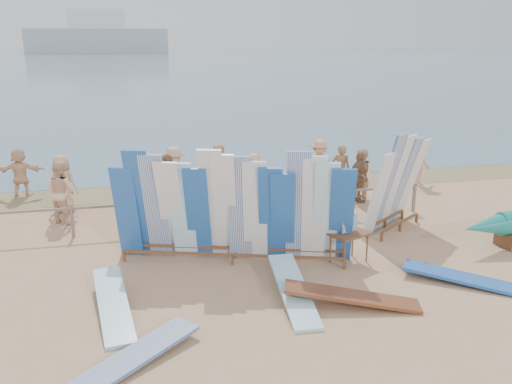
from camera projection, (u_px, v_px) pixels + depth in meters
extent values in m
plane|color=tan|center=(241.00, 268.00, 12.60)|extent=(160.00, 160.00, 0.00)
cube|color=slate|center=(139.00, 60.00, 132.63)|extent=(320.00, 240.00, 0.02)
cube|color=olive|center=(202.00, 188.00, 19.35)|extent=(40.00, 2.60, 0.01)
cube|color=#999EA3|center=(98.00, 41.00, 177.73)|extent=(45.00, 8.00, 8.00)
cube|color=silver|center=(96.00, 19.00, 175.81)|extent=(18.00, 6.00, 6.00)
cube|color=#7C6A5E|center=(220.00, 199.00, 15.19)|extent=(12.00, 0.06, 0.06)
cube|color=#7C6A5E|center=(72.00, 221.00, 14.44)|extent=(0.08, 0.08, 0.90)
cube|color=#7C6A5E|center=(148.00, 216.00, 14.86)|extent=(0.08, 0.08, 0.90)
cube|color=#7C6A5E|center=(220.00, 211.00, 15.29)|extent=(0.08, 0.08, 0.90)
cube|color=#7C6A5E|center=(288.00, 206.00, 15.71)|extent=(0.08, 0.08, 0.90)
cube|color=#7C6A5E|center=(353.00, 202.00, 16.14)|extent=(0.08, 0.08, 0.90)
cube|color=#7C6A5E|center=(414.00, 197.00, 16.57)|extent=(0.08, 0.08, 0.90)
cube|color=brown|center=(233.00, 255.00, 12.69)|extent=(5.00, 1.66, 0.06)
cube|color=brown|center=(235.00, 248.00, 13.12)|extent=(5.00, 1.66, 0.06)
cube|color=#2359B0|center=(127.00, 212.00, 12.87)|extent=(0.70, 0.71, 2.32)
cube|color=#2359B0|center=(141.00, 204.00, 12.78)|extent=(0.77, 0.92, 2.75)
cube|color=silver|center=(156.00, 206.00, 12.77)|extent=(0.75, 0.87, 2.66)
cube|color=white|center=(171.00, 210.00, 12.76)|extent=(0.80, 1.02, 2.51)
cube|color=#96D8F1|center=(183.00, 211.00, 12.74)|extent=(0.72, 0.77, 2.47)
cube|color=#2359B0|center=(198.00, 214.00, 12.72)|extent=(0.73, 0.81, 2.35)
cube|color=white|center=(213.00, 205.00, 12.63)|extent=(0.78, 0.95, 2.80)
cube|color=white|center=(225.00, 207.00, 12.62)|extent=(0.77, 0.94, 2.69)
cube|color=silver|center=(240.00, 209.00, 12.60)|extent=(0.70, 0.72, 2.64)
cube|color=white|center=(255.00, 212.00, 12.59)|extent=(0.71, 0.73, 2.53)
cube|color=#2359B0|center=(271.00, 215.00, 12.57)|extent=(0.74, 0.83, 2.40)
cube|color=#2359B0|center=(282.00, 217.00, 12.57)|extent=(0.75, 0.87, 2.28)
cube|color=silver|center=(298.00, 208.00, 12.47)|extent=(0.73, 0.80, 2.78)
cube|color=white|center=(314.00, 210.00, 12.45)|extent=(0.72, 0.76, 2.68)
cube|color=#96D8F1|center=(326.00, 213.00, 12.44)|extent=(0.75, 0.87, 2.55)
cube|color=#2359B0|center=(341.00, 216.00, 12.43)|extent=(0.77, 0.94, 2.42)
cube|color=brown|center=(400.00, 223.00, 14.91)|extent=(1.70, 1.25, 0.06)
cube|color=brown|center=(386.00, 219.00, 15.20)|extent=(1.70, 1.25, 0.06)
cube|color=white|center=(378.00, 196.00, 14.11)|extent=(0.82, 0.83, 2.36)
cube|color=silver|center=(387.00, 184.00, 14.40)|extent=(0.91, 0.95, 2.82)
cube|color=white|center=(396.00, 183.00, 14.76)|extent=(0.92, 0.97, 2.70)
cube|color=silver|center=(404.00, 181.00, 15.13)|extent=(0.93, 0.98, 2.59)
cube|color=white|center=(410.00, 181.00, 15.43)|extent=(0.94, 0.99, 2.47)
cube|color=brown|center=(510.00, 240.00, 13.85)|extent=(0.59, 0.68, 0.37)
cone|color=teal|center=(484.00, 227.00, 13.41)|extent=(1.30, 0.74, 0.57)
cube|color=brown|center=(349.00, 234.00, 12.72)|extent=(1.09, 0.95, 0.05)
cube|color=white|center=(350.00, 223.00, 12.65)|extent=(0.45, 0.22, 0.43)
cube|color=brown|center=(352.00, 306.00, 10.80)|extent=(2.73, 1.31, 0.43)
cube|color=#2359B0|center=(466.00, 284.00, 11.78)|extent=(2.45, 2.13, 0.24)
cube|color=#96D8F1|center=(114.00, 313.00, 10.55)|extent=(0.89, 2.74, 0.39)
cube|color=#96D8F1|center=(293.00, 299.00, 11.11)|extent=(0.73, 2.71, 0.44)
cube|color=silver|center=(130.00, 366.00, 8.84)|extent=(2.45, 2.13, 0.22)
cube|color=#AD1222|center=(200.00, 204.00, 16.26)|extent=(0.66, 0.61, 0.06)
cube|color=#AD1222|center=(200.00, 192.00, 16.43)|extent=(0.62, 0.24, 0.60)
cube|color=#AD1222|center=(236.00, 200.00, 16.64)|extent=(0.81, 0.80, 0.06)
cube|color=#AD1222|center=(230.00, 189.00, 16.73)|extent=(0.60, 0.50, 0.61)
cube|color=#AD1222|center=(250.00, 194.00, 16.69)|extent=(0.64, 0.81, 0.52)
cube|color=#AD1222|center=(251.00, 181.00, 16.87)|extent=(0.45, 0.29, 0.33)
imported|color=tan|center=(63.00, 184.00, 16.41)|extent=(0.97, 0.75, 1.80)
imported|color=beige|center=(61.00, 192.00, 15.49)|extent=(0.95, 0.89, 1.81)
imported|color=#8C6042|center=(341.00, 170.00, 18.28)|extent=(0.72, 0.62, 1.72)
imported|color=#8C6042|center=(144.00, 187.00, 15.95)|extent=(0.46, 0.71, 1.82)
imported|color=tan|center=(319.00, 165.00, 18.73)|extent=(1.27, 0.82, 1.82)
imported|color=#8C6042|center=(359.00, 177.00, 17.43)|extent=(0.53, 1.01, 1.65)
imported|color=#8C6042|center=(169.00, 185.00, 16.17)|extent=(0.83, 1.19, 1.87)
imported|color=beige|center=(218.00, 167.00, 18.72)|extent=(1.20, 1.60, 1.68)
imported|color=tan|center=(253.00, 182.00, 16.64)|extent=(0.74, 0.97, 1.79)
imported|color=tan|center=(175.00, 176.00, 17.05)|extent=(1.31, 1.06, 1.90)
imported|color=tan|center=(421.00, 164.00, 19.48)|extent=(1.08, 0.84, 1.55)
imported|color=beige|center=(361.00, 174.00, 17.66)|extent=(0.61, 0.91, 1.73)
imported|color=beige|center=(20.00, 172.00, 18.09)|extent=(1.59, 0.67, 1.66)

